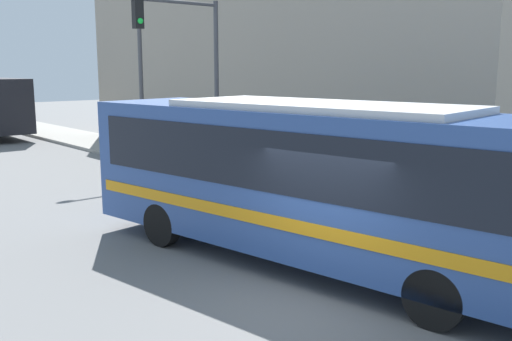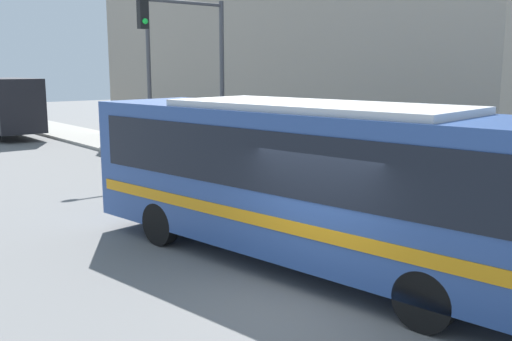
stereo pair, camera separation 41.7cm
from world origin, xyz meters
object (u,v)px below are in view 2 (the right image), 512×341
(fire_hydrant, at_px, (324,186))
(parking_meter, at_px, (232,150))
(traffic_light_pole, at_px, (197,58))
(street_lamp, at_px, (140,56))
(city_bus, at_px, (313,174))
(delivery_truck, at_px, (5,106))

(fire_hydrant, relative_size, parking_meter, 0.57)
(traffic_light_pole, bearing_deg, street_lamp, 82.24)
(city_bus, height_order, fire_hydrant, city_bus)
(traffic_light_pole, relative_size, parking_meter, 4.32)
(delivery_truck, xyz_separation_m, fire_hydrant, (2.35, -22.75, -1.25))
(traffic_light_pole, bearing_deg, delivery_truck, 94.74)
(delivery_truck, xyz_separation_m, street_lamp, (2.20, -12.10, 2.59))
(fire_hydrant, bearing_deg, street_lamp, 90.82)
(traffic_light_pole, bearing_deg, city_bus, -109.18)
(traffic_light_pole, xyz_separation_m, street_lamp, (0.74, 5.45, 0.16))
(delivery_truck, distance_m, street_lamp, 12.57)
(fire_hydrant, distance_m, parking_meter, 4.47)
(city_bus, bearing_deg, fire_hydrant, 32.94)
(traffic_light_pole, xyz_separation_m, parking_meter, (0.90, -0.76, -3.13))
(delivery_truck, height_order, traffic_light_pole, traffic_light_pole)
(city_bus, xyz_separation_m, fire_hydrant, (3.91, 3.47, -1.33))
(fire_hydrant, bearing_deg, delivery_truck, 95.90)
(street_lamp, bearing_deg, fire_hydrant, -89.18)
(city_bus, relative_size, delivery_truck, 1.52)
(delivery_truck, distance_m, traffic_light_pole, 17.78)
(fire_hydrant, bearing_deg, traffic_light_pole, 99.78)
(fire_hydrant, xyz_separation_m, street_lamp, (-0.15, 10.64, 3.84))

